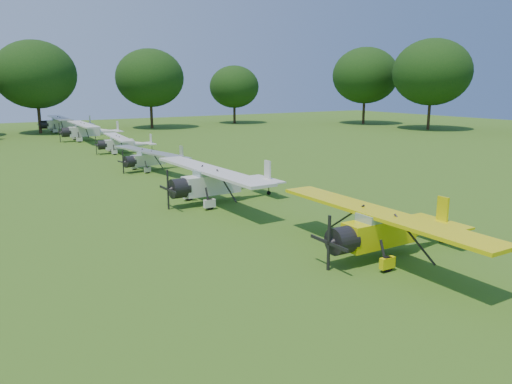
% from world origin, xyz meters
% --- Properties ---
extents(ground, '(160.00, 160.00, 0.00)m').
position_xyz_m(ground, '(0.00, 0.00, 0.00)').
color(ground, '#2D5515').
rests_on(ground, ground).
extents(tree_belt, '(137.36, 130.27, 14.52)m').
position_xyz_m(tree_belt, '(3.57, 0.16, 8.03)').
color(tree_belt, '#2E2211').
rests_on(tree_belt, ground).
extents(aircraft_2, '(6.82, 10.83, 2.14)m').
position_xyz_m(aircraft_2, '(1.22, -6.25, 1.25)').
color(aircraft_2, '#D6D209').
rests_on(aircraft_2, ground).
extents(aircraft_3, '(7.20, 11.44, 2.26)m').
position_xyz_m(aircraft_3, '(-0.17, 5.81, 1.32)').
color(aircraft_3, silver).
rests_on(aircraft_3, ground).
extents(aircraft_4, '(5.80, 9.19, 1.80)m').
position_xyz_m(aircraft_4, '(0.46, 18.64, 1.05)').
color(aircraft_4, silver).
rests_on(aircraft_4, ground).
extents(aircraft_5, '(5.93, 9.43, 1.85)m').
position_xyz_m(aircraft_5, '(1.59, 30.07, 1.08)').
color(aircraft_5, silver).
rests_on(aircraft_5, ground).
extents(aircraft_6, '(7.45, 11.85, 2.34)m').
position_xyz_m(aircraft_6, '(1.39, 43.33, 1.37)').
color(aircraft_6, silver).
rests_on(aircraft_6, ground).
extents(aircraft_7, '(7.59, 12.07, 2.38)m').
position_xyz_m(aircraft_7, '(1.15, 56.61, 1.39)').
color(aircraft_7, silver).
rests_on(aircraft_7, ground).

